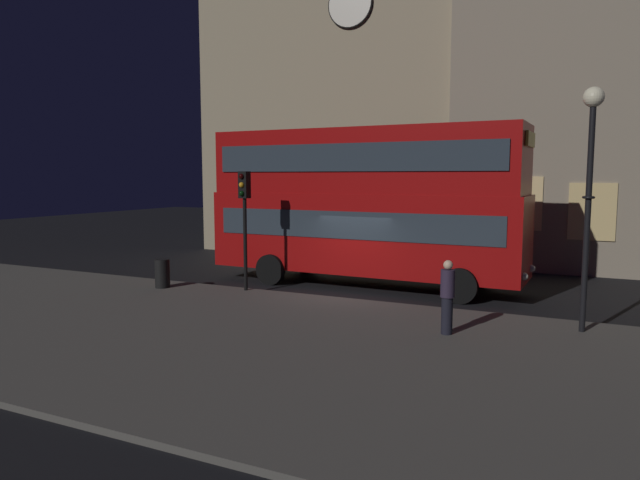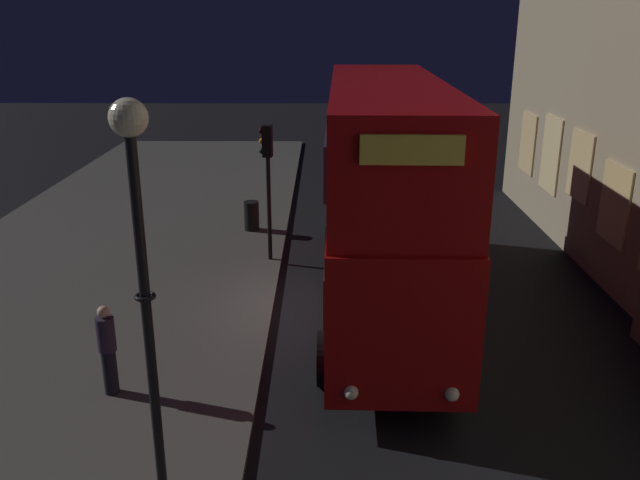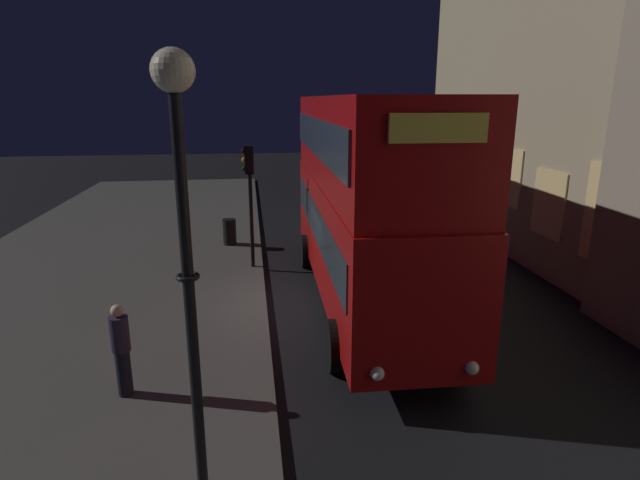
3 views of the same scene
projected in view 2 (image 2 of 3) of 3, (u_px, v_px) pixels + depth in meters
ground_plane at (303, 308)px, 15.96m from camera, size 80.00×80.00×0.00m
sidewalk_slab at (69, 305)px, 15.97m from camera, size 44.00×9.93×0.12m
double_decker_bus at (385, 186)px, 15.16m from camera, size 10.99×3.05×5.37m
traffic_light_near_kerb at (267, 165)px, 17.99m from camera, size 0.34×0.37×3.83m
street_lamp at (139, 234)px, 8.16m from camera, size 0.47×0.47×5.71m
pedestrian at (108, 349)px, 11.88m from camera, size 0.33×0.33×1.75m
litter_bin at (252, 216)px, 21.33m from camera, size 0.49×0.49×0.95m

